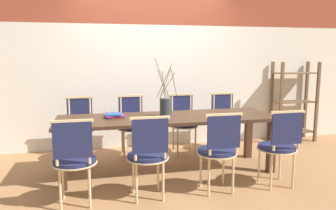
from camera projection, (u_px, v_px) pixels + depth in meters
name	position (u px, v px, depth m)	size (l,w,h in m)	color
ground_plane	(168.00, 171.00, 4.30)	(16.00, 16.00, 0.00)	#9E7047
wall_rear	(150.00, 49.00, 5.32)	(12.00, 0.06, 3.20)	silver
dining_table	(168.00, 123.00, 4.20)	(2.79, 0.86, 0.73)	#422B1C
chair_near_leftend	(74.00, 158.00, 3.24)	(0.45, 0.45, 0.91)	#1E234C
chair_near_left	(148.00, 153.00, 3.40)	(0.45, 0.45, 0.91)	#1E234C
chair_near_center	(219.00, 148.00, 3.57)	(0.45, 0.45, 0.91)	#1E234C
chair_near_right	(279.00, 144.00, 3.73)	(0.45, 0.45, 0.91)	#1E234C
chair_far_leftend	(80.00, 125.00, 4.71)	(0.45, 0.45, 0.91)	#1E234C
chair_far_left	(132.00, 123.00, 4.88)	(0.45, 0.45, 0.91)	#1E234C
chair_far_center	(183.00, 121.00, 5.05)	(0.45, 0.45, 0.91)	#1E234C
chair_far_right	(225.00, 119.00, 5.20)	(0.45, 0.45, 0.91)	#1E234C
vase_centerpiece	(166.00, 106.00, 4.20)	(0.31, 0.31, 0.75)	#33383D
book_stack	(114.00, 115.00, 4.12)	(0.25, 0.21, 0.05)	maroon
shelving_rack	(294.00, 102.00, 5.76)	(0.74, 0.35, 1.39)	brown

